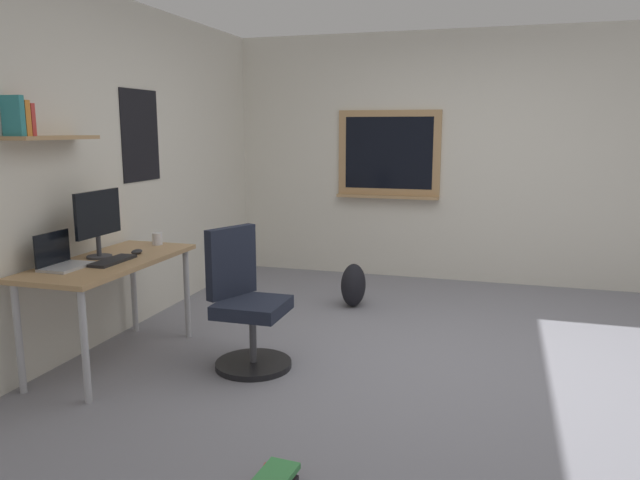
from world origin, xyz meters
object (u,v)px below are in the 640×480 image
object	(u,v)px
laptop	(61,259)
monitor_primary	(98,219)
keyboard	(113,261)
coffee_mug	(157,239)
desk	(110,271)
office_chair	(246,308)
backpack	(353,285)
computer_mouse	(137,252)
book_stack_on_floor	(275,480)

from	to	relation	value
laptop	monitor_primary	distance (m)	0.40
keyboard	coffee_mug	distance (m)	0.64
desk	coffee_mug	xyz separation A→B (m)	(0.57, -0.02, 0.13)
office_chair	backpack	xyz separation A→B (m)	(1.59, -0.37, -0.21)
desk	office_chair	xyz separation A→B (m)	(0.21, -0.91, -0.24)
laptop	keyboard	world-z (taller)	laptop
monitor_primary	coffee_mug	xyz separation A→B (m)	(0.53, -0.12, -0.22)
laptop	monitor_primary	bearing A→B (deg)	-8.24
computer_mouse	laptop	bearing A→B (deg)	157.01
desk	monitor_primary	size ratio (longest dim) A/B	2.87
coffee_mug	book_stack_on_floor	distance (m)	2.43
computer_mouse	book_stack_on_floor	bearing A→B (deg)	-130.70
keyboard	computer_mouse	world-z (taller)	computer_mouse
backpack	book_stack_on_floor	distance (m)	2.93
book_stack_on_floor	laptop	bearing A→B (deg)	65.18
keyboard	book_stack_on_floor	distance (m)	1.99
coffee_mug	backpack	xyz separation A→B (m)	(1.23, -1.25, -0.58)
monitor_primary	computer_mouse	world-z (taller)	monitor_primary
keyboard	backpack	size ratio (longest dim) A/B	0.94
office_chair	monitor_primary	xyz separation A→B (m)	(-0.17, 1.00, 0.59)
laptop	backpack	bearing A→B (deg)	-34.16
monitor_primary	book_stack_on_floor	distance (m)	2.27
monitor_primary	coffee_mug	world-z (taller)	monitor_primary
keyboard	book_stack_on_floor	size ratio (longest dim) A/B	1.56
office_chair	monitor_primary	world-z (taller)	monitor_primary
computer_mouse	coffee_mug	bearing A→B (deg)	8.07
keyboard	coffee_mug	size ratio (longest dim) A/B	4.02
laptop	desk	bearing A→B (deg)	-25.59
office_chair	keyboard	distance (m)	0.94
coffee_mug	backpack	distance (m)	1.85
office_chair	desk	bearing A→B (deg)	102.75
monitor_primary	book_stack_on_floor	bearing A→B (deg)	-123.82
monitor_primary	keyboard	world-z (taller)	monitor_primary
computer_mouse	backpack	bearing A→B (deg)	-37.27
laptop	monitor_primary	world-z (taller)	monitor_primary
keyboard	backpack	bearing A→B (deg)	-32.88
desk	backpack	distance (m)	2.25
laptop	office_chair	bearing A→B (deg)	-64.34
laptop	backpack	size ratio (longest dim) A/B	0.79
laptop	book_stack_on_floor	xyz separation A→B (m)	(-0.81, -1.76, -0.74)
desk	coffee_mug	distance (m)	0.58
coffee_mug	book_stack_on_floor	world-z (taller)	coffee_mug
desk	monitor_primary	world-z (taller)	monitor_primary
laptop	coffee_mug	size ratio (longest dim) A/B	3.37
office_chair	backpack	distance (m)	1.64
office_chair	monitor_primary	bearing A→B (deg)	99.74
coffee_mug	laptop	bearing A→B (deg)	169.04
keyboard	office_chair	bearing A→B (deg)	-71.93
computer_mouse	backpack	world-z (taller)	computer_mouse
office_chair	laptop	distance (m)	1.23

